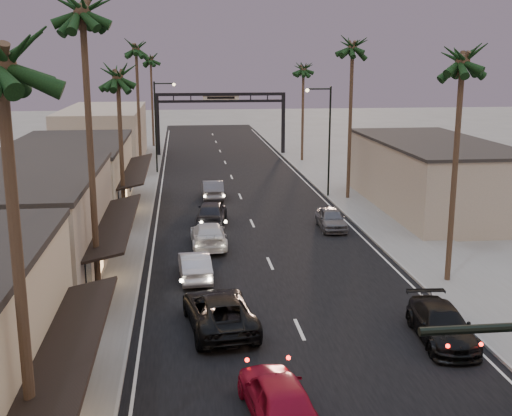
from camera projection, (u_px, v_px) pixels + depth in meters
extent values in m
plane|color=slate|center=(248.00, 213.00, 47.33)|extent=(200.00, 200.00, 0.00)
cube|color=black|center=(241.00, 199.00, 52.16)|extent=(14.00, 120.00, 0.02)
cube|color=slate|center=(129.00, 185.00, 57.84)|extent=(5.00, 92.00, 0.12)
cube|color=slate|center=(335.00, 180.00, 60.00)|extent=(5.00, 92.00, 0.12)
cube|color=gray|center=(16.00, 233.00, 31.69)|extent=(8.00, 14.00, 5.50)
cube|color=#C4B996|center=(70.00, 179.00, 47.22)|extent=(8.00, 16.00, 5.00)
cube|color=gray|center=(104.00, 136.00, 69.35)|extent=(8.00, 20.00, 6.00)
cube|color=gray|center=(432.00, 176.00, 48.35)|extent=(8.00, 18.00, 5.00)
cube|color=black|center=(158.00, 126.00, 74.71)|extent=(0.40, 0.40, 7.00)
cube|color=black|center=(283.00, 124.00, 76.39)|extent=(0.40, 0.40, 7.00)
cube|color=black|center=(221.00, 94.00, 74.73)|extent=(15.20, 0.35, 0.35)
cube|color=black|center=(221.00, 101.00, 74.91)|extent=(15.20, 0.30, 0.30)
cube|color=beige|center=(221.00, 98.00, 74.80)|extent=(4.20, 0.12, 1.00)
cylinder|color=black|center=(329.00, 143.00, 51.96)|extent=(0.16, 0.16, 9.00)
cylinder|color=black|center=(318.00, 89.00, 50.87)|extent=(2.00, 0.12, 0.12)
sphere|color=#FFD899|center=(307.00, 90.00, 50.79)|extent=(0.30, 0.30, 0.30)
cylinder|color=black|center=(156.00, 128.00, 62.90)|extent=(0.16, 0.16, 9.00)
cylinder|color=black|center=(165.00, 83.00, 62.04)|extent=(2.00, 0.12, 0.12)
sphere|color=#FFD899|center=(174.00, 84.00, 62.16)|extent=(0.30, 0.30, 0.30)
cylinder|color=#38281C|center=(21.00, 304.00, 15.12)|extent=(0.28, 0.28, 11.00)
cylinder|color=#38281C|center=(92.00, 170.00, 27.47)|extent=(0.28, 0.28, 13.00)
cylinder|color=#38281C|center=(122.00, 156.00, 41.35)|extent=(0.28, 0.28, 10.00)
sphere|color=black|center=(117.00, 68.00, 40.08)|extent=(3.20, 3.20, 3.20)
cylinder|color=#38281C|center=(139.00, 115.00, 59.50)|extent=(0.28, 0.28, 12.00)
sphere|color=black|center=(136.00, 42.00, 58.00)|extent=(3.20, 3.20, 3.20)
cylinder|color=#38281C|center=(454.00, 176.00, 31.58)|extent=(0.28, 0.28, 11.00)
sphere|color=black|center=(464.00, 49.00, 30.19)|extent=(3.20, 3.20, 3.20)
cylinder|color=#38281C|center=(350.00, 125.00, 50.81)|extent=(0.28, 0.28, 12.00)
sphere|color=black|center=(353.00, 39.00, 49.31)|extent=(3.20, 3.20, 3.20)
cylinder|color=#38281C|center=(303.00, 116.00, 70.38)|extent=(0.28, 0.28, 10.00)
sphere|color=black|center=(304.00, 64.00, 69.11)|extent=(3.20, 3.20, 3.20)
cylinder|color=#38281C|center=(152.00, 104.00, 81.89)|extent=(0.28, 0.28, 11.00)
sphere|color=black|center=(150.00, 55.00, 80.51)|extent=(3.20, 3.20, 3.20)
imported|color=maroon|center=(278.00, 396.00, 20.12)|extent=(2.42, 4.87, 1.59)
imported|color=black|center=(219.00, 311.00, 26.98)|extent=(3.26, 5.91, 1.57)
imported|color=#ABABB0|center=(195.00, 265.00, 33.16)|extent=(1.76, 4.39, 1.42)
imported|color=silver|center=(208.00, 235.00, 38.81)|extent=(2.15, 5.13, 1.48)
imported|color=black|center=(212.00, 212.00, 44.17)|extent=(2.56, 5.02, 1.64)
imported|color=#48484C|center=(213.00, 189.00, 52.14)|extent=(1.65, 4.66, 1.53)
imported|color=black|center=(442.00, 325.00, 25.79)|extent=(2.34, 5.00, 1.41)
imported|color=#525358|center=(331.00, 219.00, 42.83)|extent=(1.79, 4.19, 1.41)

